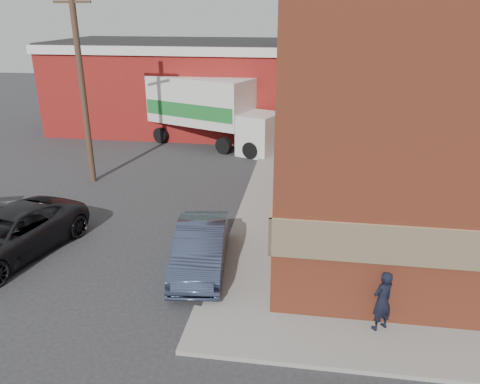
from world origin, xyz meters
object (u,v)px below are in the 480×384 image
at_px(utility_pole, 81,76).
at_px(box_truck, 211,107).
at_px(warehouse, 184,85).
at_px(man, 382,301).
at_px(sedan, 201,247).
at_px(suv_a, 8,235).
at_px(brick_building, 478,87).

bearing_deg(utility_pole, box_truck, 57.96).
relative_size(warehouse, box_truck, 2.00).
xyz_separation_m(warehouse, box_truck, (2.70, -4.29, -0.57)).
distance_m(man, sedan, 5.55).
height_order(utility_pole, box_truck, utility_pole).
bearing_deg(man, warehouse, -99.65).
height_order(man, suv_a, man).
bearing_deg(box_truck, man, -42.58).
bearing_deg(suv_a, warehouse, 100.57).
distance_m(sedan, box_truck, 13.91).
bearing_deg(utility_pole, warehouse, 82.23).
relative_size(warehouse, utility_pole, 1.81).
xyz_separation_m(utility_pole, box_truck, (4.20, 6.71, -2.51)).
bearing_deg(suv_a, utility_pole, 107.62).
distance_m(utility_pole, man, 15.41).
bearing_deg(box_truck, sedan, -57.37).
xyz_separation_m(suv_a, box_truck, (3.74, 13.76, 1.49)).
bearing_deg(brick_building, man, -114.86).
xyz_separation_m(brick_building, warehouse, (-14.50, 11.00, -1.87)).
distance_m(man, suv_a, 11.46).
bearing_deg(man, box_truck, -101.21).
distance_m(brick_building, utility_pole, 16.00).
bearing_deg(brick_building, utility_pole, 179.98).
bearing_deg(box_truck, suv_a, -82.98).
bearing_deg(sedan, suv_a, 174.64).
height_order(utility_pole, sedan, utility_pole).
xyz_separation_m(warehouse, utility_pole, (-1.50, -11.00, 1.93)).
relative_size(man, suv_a, 0.29).
distance_m(warehouse, utility_pole, 11.27).
bearing_deg(suv_a, sedan, 15.41).
bearing_deg(warehouse, sedan, -73.79).
bearing_deg(box_truck, brick_building, -7.44).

